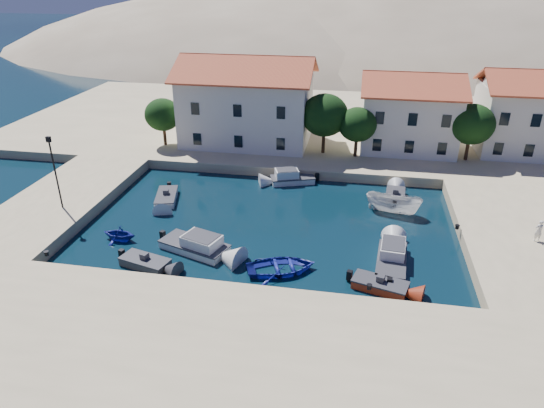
{
  "coord_description": "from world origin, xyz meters",
  "views": [
    {
      "loc": [
        6.45,
        -24.94,
        19.1
      ],
      "look_at": [
        0.17,
        9.74,
        2.0
      ],
      "focal_mm": 32.0,
      "sensor_mm": 36.0,
      "label": 1
    }
  ],
  "objects_px": {
    "building_left": "(247,99)",
    "lamppost": "(54,166)",
    "rowboat_south": "(281,271)",
    "building_right": "(525,111)",
    "pedestrian": "(539,231)",
    "cabin_cruiser_south": "(194,245)",
    "cabin_cruiser_east": "(392,259)",
    "building_mid": "(410,110)",
    "boat_east": "(392,213)"
  },
  "relations": [
    {
      "from": "cabin_cruiser_east",
      "to": "boat_east",
      "type": "relative_size",
      "value": 1.07
    },
    {
      "from": "building_left",
      "to": "building_mid",
      "type": "relative_size",
      "value": 1.4
    },
    {
      "from": "lamppost",
      "to": "cabin_cruiser_south",
      "type": "height_order",
      "value": "lamppost"
    },
    {
      "from": "rowboat_south",
      "to": "building_right",
      "type": "bearing_deg",
      "value": -59.76
    },
    {
      "from": "cabin_cruiser_south",
      "to": "rowboat_south",
      "type": "height_order",
      "value": "cabin_cruiser_south"
    },
    {
      "from": "pedestrian",
      "to": "building_mid",
      "type": "bearing_deg",
      "value": -84.46
    },
    {
      "from": "cabin_cruiser_south",
      "to": "lamppost",
      "type": "bearing_deg",
      "value": -174.75
    },
    {
      "from": "cabin_cruiser_south",
      "to": "rowboat_south",
      "type": "xyz_separation_m",
      "value": [
        6.89,
        -1.65,
        -0.48
      ]
    },
    {
      "from": "cabin_cruiser_south",
      "to": "building_right",
      "type": "bearing_deg",
      "value": 60.01
    },
    {
      "from": "lamppost",
      "to": "cabin_cruiser_east",
      "type": "xyz_separation_m",
      "value": [
        27.13,
        -2.56,
        -4.28
      ]
    },
    {
      "from": "building_mid",
      "to": "boat_east",
      "type": "relative_size",
      "value": 2.18
    },
    {
      "from": "rowboat_south",
      "to": "cabin_cruiser_south",
      "type": "bearing_deg",
      "value": 56.21
    },
    {
      "from": "building_right",
      "to": "cabin_cruiser_south",
      "type": "relative_size",
      "value": 1.66
    },
    {
      "from": "building_left",
      "to": "boat_east",
      "type": "xyz_separation_m",
      "value": [
        16.09,
        -14.0,
        -5.94
      ]
    },
    {
      "from": "building_left",
      "to": "building_right",
      "type": "xyz_separation_m",
      "value": [
        30.0,
        2.0,
        -0.46
      ]
    },
    {
      "from": "rowboat_south",
      "to": "pedestrian",
      "type": "distance_m",
      "value": 19.18
    },
    {
      "from": "building_right",
      "to": "lamppost",
      "type": "relative_size",
      "value": 1.52
    },
    {
      "from": "rowboat_south",
      "to": "building_left",
      "type": "bearing_deg",
      "value": -2.4
    },
    {
      "from": "lamppost",
      "to": "rowboat_south",
      "type": "distance_m",
      "value": 20.62
    },
    {
      "from": "pedestrian",
      "to": "lamppost",
      "type": "bearing_deg",
      "value": -15.1
    },
    {
      "from": "building_mid",
      "to": "pedestrian",
      "type": "height_order",
      "value": "building_mid"
    },
    {
      "from": "cabin_cruiser_east",
      "to": "lamppost",
      "type": "bearing_deg",
      "value": 89.61
    },
    {
      "from": "rowboat_south",
      "to": "cabin_cruiser_east",
      "type": "bearing_deg",
      "value": -94.35
    },
    {
      "from": "rowboat_south",
      "to": "pedestrian",
      "type": "xyz_separation_m",
      "value": [
        18.17,
        5.86,
        1.85
      ]
    },
    {
      "from": "building_left",
      "to": "lamppost",
      "type": "distance_m",
      "value": 23.1
    },
    {
      "from": "cabin_cruiser_south",
      "to": "rowboat_south",
      "type": "bearing_deg",
      "value": 5.56
    },
    {
      "from": "cabin_cruiser_east",
      "to": "building_left",
      "type": "bearing_deg",
      "value": 39.71
    },
    {
      "from": "building_left",
      "to": "building_right",
      "type": "height_order",
      "value": "building_left"
    },
    {
      "from": "building_left",
      "to": "building_right",
      "type": "distance_m",
      "value": 30.07
    },
    {
      "from": "building_left",
      "to": "rowboat_south",
      "type": "relative_size",
      "value": 3.02
    },
    {
      "from": "lamppost",
      "to": "cabin_cruiser_south",
      "type": "distance_m",
      "value": 13.67
    },
    {
      "from": "lamppost",
      "to": "cabin_cruiser_east",
      "type": "distance_m",
      "value": 27.58
    },
    {
      "from": "cabin_cruiser_south",
      "to": "building_mid",
      "type": "bearing_deg",
      "value": 74.0
    },
    {
      "from": "pedestrian",
      "to": "building_left",
      "type": "bearing_deg",
      "value": -52.61
    },
    {
      "from": "lamppost",
      "to": "pedestrian",
      "type": "xyz_separation_m",
      "value": [
        37.67,
        1.12,
        -2.9
      ]
    },
    {
      "from": "building_left",
      "to": "rowboat_south",
      "type": "bearing_deg",
      "value": -72.08
    },
    {
      "from": "building_right",
      "to": "cabin_cruiser_south",
      "type": "distance_m",
      "value": 38.59
    },
    {
      "from": "rowboat_south",
      "to": "boat_east",
      "type": "height_order",
      "value": "boat_east"
    },
    {
      "from": "building_mid",
      "to": "boat_east",
      "type": "height_order",
      "value": "building_mid"
    },
    {
      "from": "lamppost",
      "to": "boat_east",
      "type": "distance_m",
      "value": 28.63
    },
    {
      "from": "building_left",
      "to": "lamppost",
      "type": "bearing_deg",
      "value": -119.9
    },
    {
      "from": "building_mid",
      "to": "cabin_cruiser_south",
      "type": "relative_size",
      "value": 1.84
    },
    {
      "from": "cabin_cruiser_south",
      "to": "boat_east",
      "type": "height_order",
      "value": "cabin_cruiser_south"
    },
    {
      "from": "building_right",
      "to": "cabin_cruiser_south",
      "type": "xyz_separation_m",
      "value": [
        -28.89,
        -25.09,
        -5.0
      ]
    },
    {
      "from": "cabin_cruiser_south",
      "to": "boat_east",
      "type": "relative_size",
      "value": 1.18
    },
    {
      "from": "building_mid",
      "to": "building_right",
      "type": "relative_size",
      "value": 1.11
    },
    {
      "from": "building_right",
      "to": "cabin_cruiser_east",
      "type": "distance_m",
      "value": 28.89
    },
    {
      "from": "lamppost",
      "to": "pedestrian",
      "type": "height_order",
      "value": "lamppost"
    },
    {
      "from": "building_left",
      "to": "building_right",
      "type": "bearing_deg",
      "value": 3.81
    },
    {
      "from": "building_right",
      "to": "pedestrian",
      "type": "height_order",
      "value": "building_right"
    }
  ]
}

